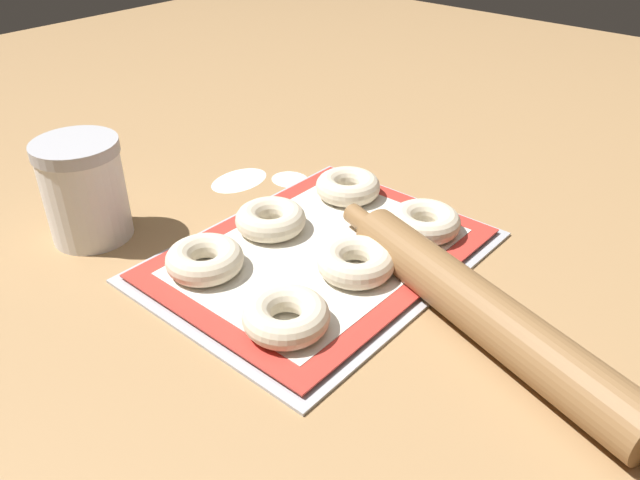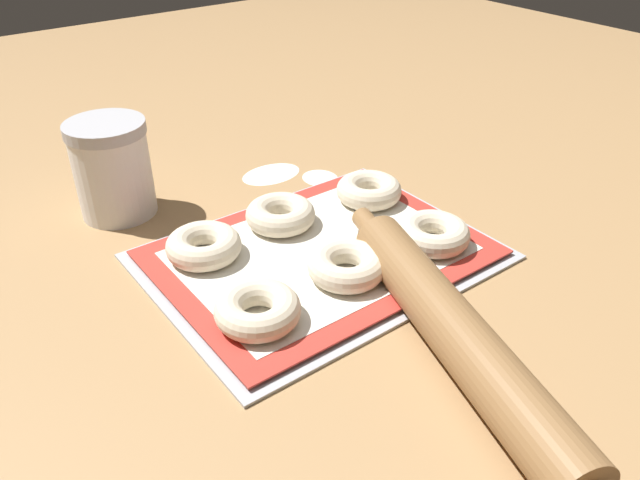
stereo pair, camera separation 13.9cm
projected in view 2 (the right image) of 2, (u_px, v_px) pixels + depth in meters
ground_plane at (314, 268)px, 0.77m from camera, size 2.80×2.80×0.00m
baking_tray at (320, 255)px, 0.79m from camera, size 0.41×0.32×0.01m
baking_mat at (320, 252)px, 0.78m from camera, size 0.39×0.29×0.00m
bagel_front_left at (258, 310)px, 0.66m from camera, size 0.09×0.09×0.03m
bagel_front_center at (347, 266)px, 0.73m from camera, size 0.09×0.09×0.03m
bagel_front_right at (433, 234)px, 0.79m from camera, size 0.09×0.09×0.03m
bagel_back_left at (204, 246)px, 0.76m from camera, size 0.09×0.09×0.03m
bagel_back_center at (280, 214)px, 0.83m from camera, size 0.09×0.09×0.03m
bagel_back_right at (369, 190)px, 0.89m from camera, size 0.09×0.09×0.03m
flour_canister at (112, 169)px, 0.85m from camera, size 0.11×0.11×0.13m
rolling_pin at (457, 333)px, 0.62m from camera, size 0.17×0.47×0.06m
flour_patch_near at (320, 177)px, 0.98m from camera, size 0.05×0.06×0.00m
flour_patch_far at (271, 173)px, 0.99m from camera, size 0.10×0.07×0.00m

